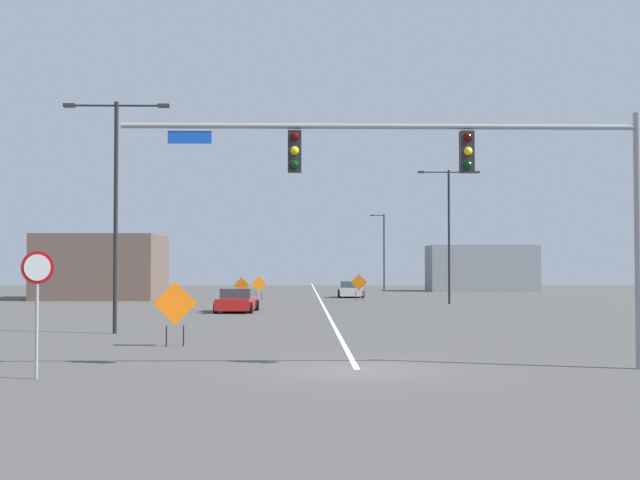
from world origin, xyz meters
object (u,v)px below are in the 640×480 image
at_px(car_silver_distant, 351,290).
at_px(construction_sign_median_far, 242,287).
at_px(construction_sign_right_lane, 175,306).
at_px(car_red_approaching, 237,301).
at_px(stop_sign, 37,289).
at_px(construction_sign_median_near, 359,284).
at_px(traffic_signal_assembly, 460,172).
at_px(street_lamp_far_left, 383,248).
at_px(street_lamp_near_left, 116,196).
at_px(construction_sign_left_shoulder, 259,285).
at_px(street_lamp_far_right, 449,225).

bearing_deg(car_silver_distant, construction_sign_median_far, -123.88).
distance_m(construction_sign_right_lane, car_red_approaching, 20.76).
relative_size(stop_sign, construction_sign_median_near, 1.45).
bearing_deg(traffic_signal_assembly, street_lamp_far_left, 86.00).
xyz_separation_m(construction_sign_right_lane, car_silver_distant, (8.20, 43.19, -0.67)).
relative_size(street_lamp_far_left, street_lamp_near_left, 0.95).
bearing_deg(construction_sign_median_far, construction_sign_left_shoulder, 82.41).
bearing_deg(construction_sign_left_shoulder, construction_sign_median_near, -2.40).
relative_size(construction_sign_median_near, car_red_approaching, 0.44).
distance_m(traffic_signal_assembly, stop_sign, 10.64).
bearing_deg(construction_sign_median_far, construction_sign_median_near, 35.63).
distance_m(street_lamp_far_right, car_silver_distant, 14.73).
bearing_deg(street_lamp_far_right, street_lamp_near_left, -124.47).
relative_size(street_lamp_far_left, construction_sign_right_lane, 4.09).
height_order(street_lamp_far_right, construction_sign_median_near, street_lamp_far_right).
height_order(traffic_signal_assembly, street_lamp_near_left, street_lamp_near_left).
distance_m(traffic_signal_assembly, street_lamp_far_right, 37.48).
distance_m(stop_sign, construction_sign_left_shoulder, 45.23).
distance_m(stop_sign, construction_sign_median_near, 46.02).
height_order(construction_sign_median_near, construction_sign_median_far, construction_sign_median_near).
xyz_separation_m(traffic_signal_assembly, construction_sign_left_shoulder, (-7.36, 43.54, -3.83)).
bearing_deg(construction_sign_left_shoulder, street_lamp_far_left, 67.26).
xyz_separation_m(street_lamp_near_left, car_silver_distant, (11.33, 37.91, -4.68)).
xyz_separation_m(street_lamp_near_left, construction_sign_right_lane, (3.12, -5.28, -4.01)).
distance_m(stop_sign, car_silver_distant, 52.05).
height_order(traffic_signal_assembly, construction_sign_right_lane, traffic_signal_assembly).
xyz_separation_m(street_lamp_far_left, car_silver_distant, (-5.05, -23.90, -4.05)).
height_order(street_lamp_near_left, construction_sign_left_shoulder, street_lamp_near_left).
relative_size(street_lamp_far_left, construction_sign_left_shoulder, 4.66).
xyz_separation_m(stop_sign, construction_sign_left_shoulder, (2.74, 45.14, -0.91)).
xyz_separation_m(stop_sign, street_lamp_near_left, (-1.15, 13.12, 3.26)).
bearing_deg(stop_sign, construction_sign_right_lane, 75.84).
height_order(construction_sign_right_lane, construction_sign_median_far, construction_sign_right_lane).
height_order(traffic_signal_assembly, car_red_approaching, traffic_signal_assembly).
relative_size(street_lamp_far_left, car_red_approaching, 1.88).
distance_m(construction_sign_left_shoulder, construction_sign_median_near, 7.71).
distance_m(street_lamp_far_right, construction_sign_left_shoulder, 15.70).
xyz_separation_m(street_lamp_near_left, construction_sign_left_shoulder, (3.89, 32.02, -4.16)).
xyz_separation_m(construction_sign_left_shoulder, construction_sign_median_near, (7.71, -0.32, 0.12)).
bearing_deg(construction_sign_right_lane, car_silver_distant, 79.25).
bearing_deg(street_lamp_near_left, car_silver_distant, 73.36).
height_order(construction_sign_left_shoulder, car_silver_distant, construction_sign_left_shoulder).
bearing_deg(street_lamp_far_right, construction_sign_median_far, 179.56).
height_order(street_lamp_far_left, construction_sign_right_lane, street_lamp_far_left).
relative_size(traffic_signal_assembly, car_silver_distant, 3.42).
xyz_separation_m(street_lamp_near_left, construction_sign_median_far, (3.03, 25.55, -4.13)).
height_order(stop_sign, construction_sign_median_far, stop_sign).
relative_size(construction_sign_right_lane, car_silver_distant, 0.54).
height_order(stop_sign, construction_sign_right_lane, stop_sign).
bearing_deg(car_silver_distant, construction_sign_median_near, -87.51).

